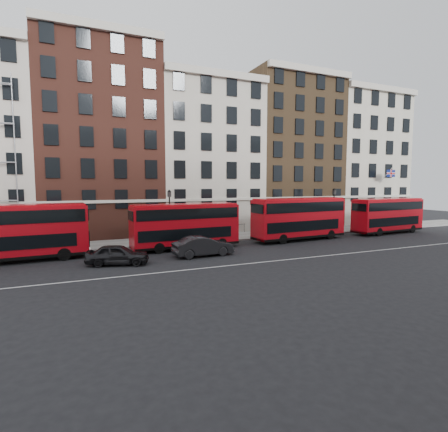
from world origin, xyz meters
name	(u,v)px	position (x,y,z in m)	size (l,w,h in m)	color
ground	(278,255)	(0.00, 0.00, 0.00)	(120.00, 120.00, 0.00)	black
pavement	(228,237)	(0.00, 10.50, 0.07)	(80.00, 5.00, 0.15)	gray
kerb	(237,240)	(0.00, 8.00, 0.08)	(80.00, 0.30, 0.16)	gray
road_centre_line	(291,259)	(0.00, -2.00, 0.01)	(70.00, 0.12, 0.01)	white
building_terrace	(202,151)	(-0.31, 17.88, 10.24)	(64.00, 11.95, 22.00)	#B9AFA0
bus_a	(13,232)	(-20.20, 5.68, 2.38)	(10.72, 3.23, 4.45)	red
bus_b	(185,225)	(-6.45, 5.68, 2.25)	(10.10, 2.91, 4.20)	red
bus_c	(299,218)	(6.18, 5.68, 2.43)	(10.96, 3.49, 4.53)	red
bus_d	(388,215)	(19.17, 5.68, 2.28)	(10.28, 3.24, 4.25)	red
car_rear	(118,255)	(-12.98, 1.56, 0.77)	(1.83, 4.54, 1.55)	black
car_front	(203,246)	(-6.04, 2.04, 0.84)	(1.77, 5.09, 1.68)	#242427
lamp_post_left	(170,213)	(-7.02, 9.15, 3.08)	(0.44, 0.44, 5.33)	black
lamp_post_right	(334,208)	(13.88, 9.17, 3.08)	(0.44, 0.44, 5.33)	black
traffic_light	(384,211)	(21.58, 8.39, 2.45)	(0.25, 0.45, 3.27)	black
iron_railings	(220,229)	(0.00, 12.70, 0.65)	(6.60, 0.06, 1.00)	black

